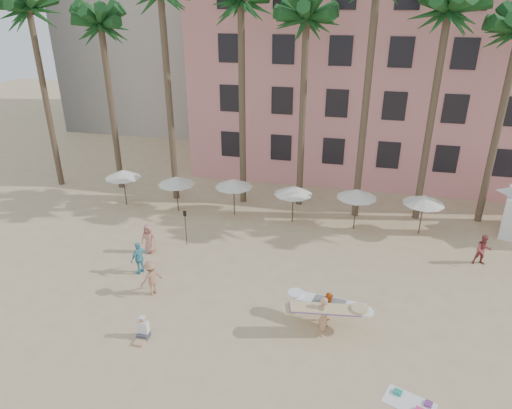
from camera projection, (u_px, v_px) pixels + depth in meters
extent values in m
plane|color=#D1B789|center=(268.00, 355.00, 18.89)|extent=(120.00, 120.00, 0.00)
cube|color=pink|center=(418.00, 72.00, 37.20)|extent=(35.00, 14.00, 16.00)
cylinder|color=brown|center=(46.00, 102.00, 33.70)|extent=(0.44, 0.44, 13.00)
cylinder|color=brown|center=(112.00, 111.00, 33.30)|extent=(0.44, 0.44, 12.00)
cylinder|color=brown|center=(169.00, 103.00, 30.96)|extent=(0.44, 0.44, 14.00)
cylinder|color=brown|center=(242.00, 109.00, 30.46)|extent=(0.44, 0.44, 13.50)
cylinder|color=brown|center=(302.00, 118.00, 30.28)|extent=(0.44, 0.44, 12.50)
cylinder|color=brown|center=(365.00, 109.00, 28.14)|extent=(0.44, 0.44, 14.50)
cylinder|color=brown|center=(430.00, 123.00, 28.06)|extent=(0.44, 0.44, 13.00)
cylinder|color=brown|center=(497.00, 133.00, 27.87)|extent=(0.44, 0.44, 12.00)
cylinder|color=#332B23|center=(125.00, 188.00, 32.18)|extent=(0.07, 0.07, 2.50)
cone|color=white|center=(123.00, 174.00, 31.73)|extent=(2.50, 2.50, 0.55)
cylinder|color=#332B23|center=(177.00, 195.00, 31.28)|extent=(0.07, 0.07, 2.40)
cone|color=white|center=(176.00, 180.00, 30.84)|extent=(2.50, 2.50, 0.55)
cylinder|color=#332B23|center=(234.00, 198.00, 30.60)|extent=(0.07, 0.07, 2.50)
cone|color=white|center=(234.00, 183.00, 30.14)|extent=(2.50, 2.50, 0.55)
cylinder|color=#332B23|center=(293.00, 205.00, 29.69)|extent=(0.07, 0.07, 2.40)
cone|color=white|center=(293.00, 190.00, 29.26)|extent=(2.50, 2.50, 0.55)
cylinder|color=#332B23|center=(355.00, 210.00, 28.73)|extent=(0.07, 0.07, 2.60)
cone|color=white|center=(357.00, 193.00, 28.26)|extent=(2.50, 2.50, 0.55)
cylinder|color=#332B23|center=(421.00, 216.00, 28.09)|extent=(0.07, 0.07, 2.50)
cone|color=white|center=(424.00, 200.00, 27.64)|extent=(2.50, 2.50, 0.55)
cube|color=white|center=(409.00, 403.00, 16.62)|extent=(2.04, 1.57, 0.02)
cube|color=teal|center=(398.00, 392.00, 17.00)|extent=(0.37, 0.34, 0.10)
cube|color=#7A3784|center=(429.00, 404.00, 16.52)|extent=(0.35, 0.37, 0.08)
imported|color=tan|center=(324.00, 316.00, 19.69)|extent=(0.47, 0.71, 1.91)
cube|color=#D8BE87|center=(325.00, 309.00, 19.53)|extent=(3.09, 1.45, 0.36)
imported|color=#DC5D17|center=(329.00, 308.00, 20.47)|extent=(0.70, 0.84, 1.58)
cube|color=white|center=(329.00, 302.00, 20.34)|extent=(3.28, 1.40, 0.32)
imported|color=#A24344|center=(483.00, 250.00, 24.99)|extent=(0.96, 0.80, 1.78)
imported|color=#57B5CB|center=(139.00, 258.00, 24.19)|extent=(0.83, 1.15, 1.82)
imported|color=tan|center=(149.00, 239.00, 26.19)|extent=(0.89, 0.61, 1.76)
imported|color=tan|center=(151.00, 278.00, 22.45)|extent=(1.24, 1.37, 1.84)
cylinder|color=black|center=(186.00, 229.00, 26.95)|extent=(0.04, 0.04, 2.10)
cube|color=black|center=(185.00, 214.00, 26.54)|extent=(0.18, 0.03, 0.35)
cube|color=#3F3F4C|center=(144.00, 335.00, 19.79)|extent=(0.47, 0.44, 0.25)
cube|color=tan|center=(140.00, 342.00, 19.49)|extent=(0.42, 0.47, 0.13)
cube|color=white|center=(143.00, 327.00, 19.67)|extent=(0.46, 0.27, 0.58)
sphere|color=tan|center=(142.00, 319.00, 19.50)|extent=(0.25, 0.25, 0.25)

